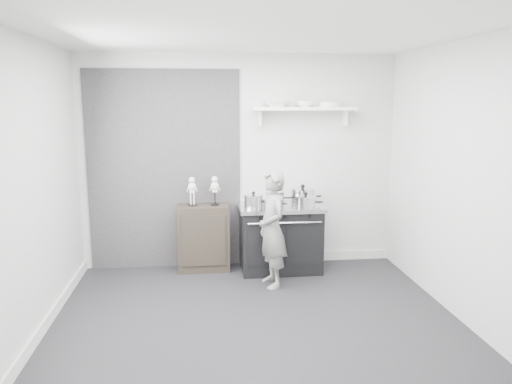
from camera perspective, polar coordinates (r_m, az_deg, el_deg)
The scene contains 16 objects.
ground at distance 5.02m, azimuth -0.03°, elevation -14.64°, with size 4.00×4.00×0.00m, color black.
room_shell at distance 4.70m, azimuth -1.32°, elevation 4.49°, with size 4.02×3.62×2.71m.
wall_shelf at distance 6.32m, azimuth 5.53°, elevation 9.37°, with size 1.30×0.26×0.24m.
stove at distance 6.30m, azimuth 2.80°, elevation -5.21°, with size 1.05×0.65×0.84m.
side_cabinet at distance 6.36m, azimuth -6.00°, elevation -5.19°, with size 0.64×0.37×0.83m, color black.
child at distance 5.71m, azimuth 1.89°, elevation -4.27°, with size 0.49×0.32×1.35m, color slate.
pot_front_left at distance 6.03m, azimuth -0.29°, elevation -1.05°, with size 0.32×0.23×0.20m.
pot_back_left at distance 6.28m, azimuth 2.13°, elevation -0.63°, with size 0.33×0.25×0.20m.
pot_back_right at distance 6.31m, azimuth 5.36°, elevation -0.44°, with size 0.39×0.30×0.24m.
pot_front_right at distance 6.06m, azimuth 5.69°, elevation -1.10°, with size 0.34×0.25×0.20m.
pot_front_center at distance 6.02m, azimuth 1.79°, elevation -1.31°, with size 0.29×0.20×0.15m.
skeleton_full at distance 6.22m, azimuth -7.31°, elevation 0.32°, with size 0.12×0.07×0.41m, color silver, non-canonical shape.
skeleton_torso at distance 6.22m, azimuth -4.73°, elevation 0.40°, with size 0.12×0.08×0.42m, color silver, non-canonical shape.
bowl_large at distance 6.25m, azimuth 2.33°, elevation 10.03°, with size 0.31×0.31×0.08m, color white.
bowl_small at distance 6.32m, azimuth 5.63°, elevation 9.97°, with size 0.22×0.22×0.07m, color white.
plate_stack at distance 6.39m, azimuth 8.46°, elevation 9.87°, with size 0.28×0.28×0.06m, color silver.
Camera 1 is at (-0.51, -4.51, 2.14)m, focal length 35.00 mm.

